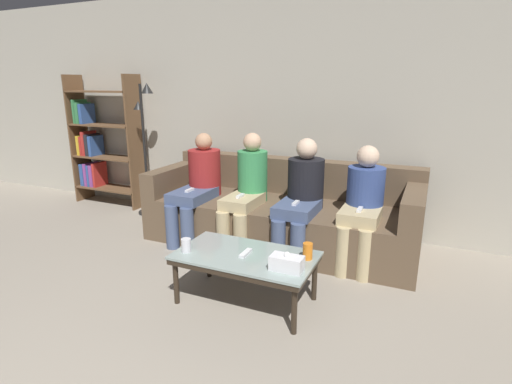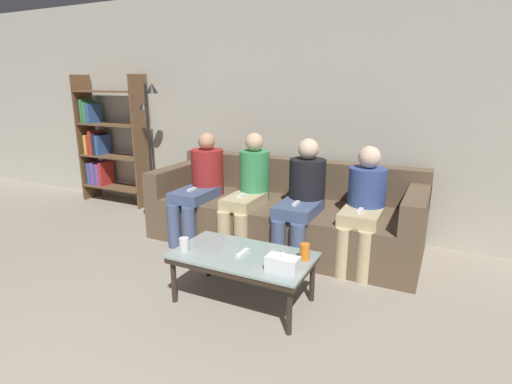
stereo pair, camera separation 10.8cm
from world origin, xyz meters
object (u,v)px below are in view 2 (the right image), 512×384
(standing_lamp, at_px, (150,135))
(seated_person_left_end, at_px, (201,183))
(tissue_box, at_px, (283,263))
(game_remote, at_px, (243,253))
(couch, at_px, (283,214))
(bookshelf, at_px, (106,144))
(coffee_table, at_px, (243,259))
(seated_person_right_end, at_px, (364,204))
(seated_person_mid_right, at_px, (303,195))
(cup_near_left, at_px, (305,252))
(seated_person_mid_left, at_px, (249,188))
(cup_near_right, at_px, (184,244))

(standing_lamp, height_order, seated_person_left_end, standing_lamp)
(tissue_box, relative_size, game_remote, 1.47)
(couch, relative_size, bookshelf, 1.58)
(coffee_table, height_order, seated_person_right_end, seated_person_right_end)
(game_remote, distance_m, standing_lamp, 2.54)
(coffee_table, xyz_separation_m, seated_person_mid_right, (0.10, 1.00, 0.25))
(cup_near_left, bearing_deg, seated_person_mid_right, 110.76)
(seated_person_mid_right, bearing_deg, couch, 141.38)
(seated_person_left_end, bearing_deg, bookshelf, 163.37)
(bookshelf, bearing_deg, seated_person_mid_left, -13.04)
(cup_near_left, bearing_deg, cup_near_right, -164.30)
(couch, bearing_deg, cup_near_left, -61.02)
(tissue_box, xyz_separation_m, seated_person_mid_right, (-0.26, 1.11, 0.16))
(tissue_box, height_order, standing_lamp, standing_lamp)
(bookshelf, bearing_deg, coffee_table, -28.04)
(game_remote, bearing_deg, coffee_table, 90.00)
(seated_person_left_end, bearing_deg, game_remote, -44.23)
(tissue_box, bearing_deg, standing_lamp, 147.25)
(cup_near_left, bearing_deg, tissue_box, -108.61)
(bookshelf, height_order, seated_person_mid_left, bookshelf)
(game_remote, relative_size, seated_person_mid_right, 0.14)
(couch, bearing_deg, seated_person_left_end, -164.48)
(bookshelf, xyz_separation_m, seated_person_mid_right, (3.02, -0.56, -0.19))
(bookshelf, bearing_deg, couch, -7.03)
(cup_near_right, relative_size, seated_person_right_end, 0.09)
(seated_person_mid_left, bearing_deg, game_remote, -65.14)
(cup_near_right, xyz_separation_m, seated_person_mid_right, (0.53, 1.13, 0.16))
(game_remote, height_order, seated_person_mid_left, seated_person_mid_left)
(seated_person_right_end, bearing_deg, seated_person_left_end, -179.24)
(coffee_table, bearing_deg, bookshelf, 151.96)
(cup_near_left, distance_m, game_remote, 0.45)
(couch, distance_m, standing_lamp, 1.97)
(couch, relative_size, seated_person_left_end, 2.45)
(seated_person_right_end, bearing_deg, coffee_table, -123.06)
(standing_lamp, distance_m, seated_person_mid_right, 2.20)
(couch, relative_size, seated_person_mid_right, 2.43)
(cup_near_left, distance_m, seated_person_mid_right, 0.96)
(game_remote, distance_m, seated_person_mid_left, 1.11)
(cup_near_left, relative_size, seated_person_left_end, 0.11)
(seated_person_left_end, xyz_separation_m, seated_person_mid_right, (1.11, 0.01, 0.01))
(bookshelf, height_order, seated_person_right_end, bookshelf)
(bookshelf, bearing_deg, seated_person_mid_right, -10.51)
(cup_near_left, relative_size, game_remote, 0.80)
(game_remote, distance_m, seated_person_mid_right, 1.02)
(couch, distance_m, game_remote, 1.24)
(cup_near_right, height_order, bookshelf, bookshelf)
(seated_person_mid_left, bearing_deg, bookshelf, 166.96)
(seated_person_right_end, bearing_deg, couch, 165.90)
(game_remote, bearing_deg, seated_person_mid_left, 114.86)
(bookshelf, distance_m, seated_person_mid_right, 3.08)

